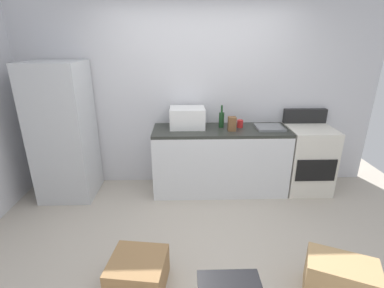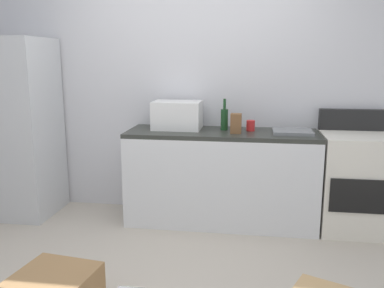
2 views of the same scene
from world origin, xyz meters
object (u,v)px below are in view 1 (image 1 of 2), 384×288
object	(u,v)px
cardboard_box_large	(340,280)
cardboard_box_medium	(138,273)
refrigerator	(64,132)
stove_oven	(307,158)
wine_bottle	(221,119)
coffee_mug	(240,124)
knife_block	(232,124)
microwave	(187,118)

from	to	relation	value
cardboard_box_large	cardboard_box_medium	xyz separation A→B (m)	(-1.67, 0.16, -0.03)
refrigerator	stove_oven	size ratio (longest dim) A/B	1.61
stove_oven	cardboard_box_medium	xyz separation A→B (m)	(-2.11, -1.69, -0.32)
wine_bottle	coffee_mug	world-z (taller)	wine_bottle
knife_block	cardboard_box_large	world-z (taller)	knife_block
cardboard_box_medium	refrigerator	bearing A→B (deg)	125.29
coffee_mug	knife_block	world-z (taller)	knife_block
microwave	cardboard_box_large	distance (m)	2.43
microwave	knife_block	distance (m)	0.60
coffee_mug	knife_block	xyz separation A→B (m)	(-0.13, -0.14, 0.04)
knife_block	wine_bottle	bearing A→B (deg)	127.54
refrigerator	stove_oven	bearing A→B (deg)	0.97
microwave	knife_block	size ratio (longest dim) A/B	2.56
refrigerator	coffee_mug	world-z (taller)	refrigerator
coffee_mug	refrigerator	bearing A→B (deg)	-177.10
microwave	cardboard_box_large	bearing A→B (deg)	-57.66
knife_block	cardboard_box_large	xyz separation A→B (m)	(0.64, -1.77, -0.81)
wine_bottle	stove_oven	bearing A→B (deg)	-3.64
refrigerator	cardboard_box_medium	bearing A→B (deg)	-54.71
cardboard_box_large	cardboard_box_medium	size ratio (longest dim) A/B	1.15
coffee_mug	cardboard_box_large	world-z (taller)	coffee_mug
cardboard_box_medium	knife_block	bearing A→B (deg)	57.60
knife_block	coffee_mug	bearing A→B (deg)	46.33
coffee_mug	cardboard_box_medium	size ratio (longest dim) A/B	0.22
wine_bottle	cardboard_box_medium	world-z (taller)	wine_bottle
cardboard_box_large	cardboard_box_medium	bearing A→B (deg)	174.60
stove_oven	cardboard_box_medium	bearing A→B (deg)	-141.30
stove_oven	microwave	bearing A→B (deg)	177.49
cardboard_box_medium	coffee_mug	bearing A→B (deg)	56.57
refrigerator	wine_bottle	size ratio (longest dim) A/B	5.91
cardboard_box_large	cardboard_box_medium	world-z (taller)	cardboard_box_large
microwave	stove_oven	bearing A→B (deg)	-2.51
microwave	coffee_mug	world-z (taller)	microwave
microwave	wine_bottle	distance (m)	0.46
microwave	wine_bottle	world-z (taller)	wine_bottle
microwave	cardboard_box_medium	bearing A→B (deg)	-104.27
refrigerator	knife_block	distance (m)	2.19
cardboard_box_large	knife_block	bearing A→B (deg)	109.89
refrigerator	microwave	distance (m)	1.62
refrigerator	cardboard_box_medium	distance (m)	2.14
refrigerator	cardboard_box_medium	world-z (taller)	refrigerator
cardboard_box_medium	stove_oven	bearing A→B (deg)	38.70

